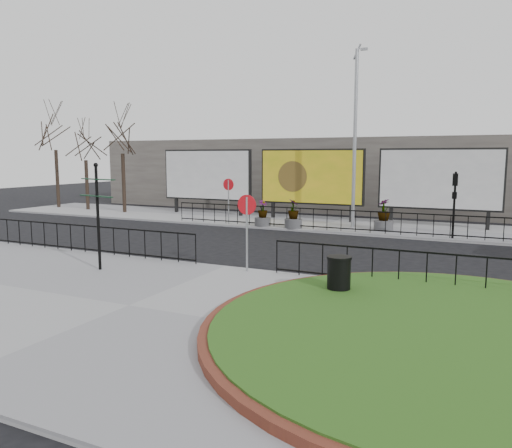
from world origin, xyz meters
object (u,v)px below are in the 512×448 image
Objects in this scene: planter_a at (263,216)px; planter_c at (384,218)px; billboard_mid at (311,177)px; litter_bin at (339,276)px; planter_b at (293,217)px; fingerpost_sign at (98,206)px; lamp_post at (355,136)px.

planter_c is at bearing 10.49° from planter_a.
billboard_mid is at bearing 152.50° from planter_c.
planter_c reaches higher than litter_bin.
planter_b is (0.30, -3.57, -1.89)m from billboard_mid.
fingerpost_sign is 2.21× the size of planter_c.
fingerpost_sign reaches higher than planter_c.
planter_b reaches higher than planter_a.
fingerpost_sign is 2.53× the size of planter_a.
litter_bin is 13.63m from planter_a.
lamp_post is 8.49× the size of litter_bin.
planter_a is at bearing -169.51° from planter_c.
planter_b is (-2.71, -1.60, -4.12)m from lamp_post.
billboard_mid reaches higher than planter_a.
fingerpost_sign is 11.77m from planter_a.
fingerpost_sign reaches higher than planter_a.
lamp_post reaches higher than planter_b.
planter_b is at bearing -85.20° from billboard_mid.
planter_c is (6.13, 1.13, 0.10)m from planter_a.
planter_a is at bearing -160.22° from lamp_post.
fingerpost_sign is 2.32× the size of planter_b.
lamp_post is 6.73× the size of planter_a.
lamp_post is 14.39m from fingerpost_sign.
planter_c is (-1.32, 12.55, 0.07)m from litter_bin.
fingerpost_sign is at bearing -178.32° from litter_bin.
planter_a is at bearing 123.10° from litter_bin.
billboard_mid is 3.94× the size of planter_c.
billboard_mid reaches higher than litter_bin.
billboard_mid is 0.67× the size of lamp_post.
fingerpost_sign is at bearing -97.32° from billboard_mid.
planter_b is at bearing 116.53° from litter_bin.
lamp_post is at bearing 30.58° from planter_b.
lamp_post is at bearing -33.25° from billboard_mid.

